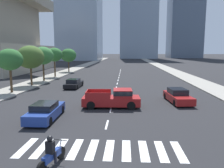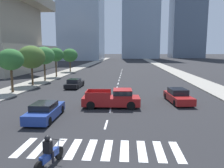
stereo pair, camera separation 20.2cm
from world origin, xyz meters
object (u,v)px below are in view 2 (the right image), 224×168
at_px(street_tree_nearest, 11,60).
at_px(street_tree_fifth, 70,55).
at_px(street_tree_second, 31,57).
at_px(sedan_black_0, 75,84).
at_px(motorcycle_trailing, 49,154).
at_px(sedan_red_1, 178,96).
at_px(sedan_blue_2, 45,111).
at_px(street_tree_third, 44,56).
at_px(street_tree_fourth, 56,55).
at_px(pickup_truck, 114,98).

height_order(street_tree_nearest, street_tree_fifth, street_tree_fifth).
bearing_deg(street_tree_nearest, street_tree_second, 90.00).
xyz_separation_m(sedan_black_0, street_tree_nearest, (-6.53, -4.78, 3.53)).
bearing_deg(sedan_black_0, street_tree_nearest, 128.29).
relative_size(motorcycle_trailing, sedan_red_1, 0.43).
xyz_separation_m(motorcycle_trailing, sedan_red_1, (8.55, 13.18, 0.05)).
bearing_deg(sedan_blue_2, motorcycle_trailing, -158.82).
height_order(motorcycle_trailing, sedan_red_1, motorcycle_trailing).
distance_m(motorcycle_trailing, street_tree_nearest, 20.08).
distance_m(sedan_blue_2, street_tree_third, 22.41).
xyz_separation_m(street_tree_fourth, street_tree_fifth, (-0.00, 10.72, -0.30)).
relative_size(motorcycle_trailing, pickup_truck, 0.40).
height_order(pickup_truck, street_tree_fourth, street_tree_fourth).
bearing_deg(street_tree_nearest, street_tree_fourth, 90.00).
height_order(pickup_truck, street_tree_second, street_tree_second).
bearing_deg(street_tree_fourth, street_tree_third, -90.00).
relative_size(motorcycle_trailing, street_tree_nearest, 0.40).
xyz_separation_m(sedan_blue_2, street_tree_third, (-7.78, 20.68, 3.75)).
relative_size(street_tree_second, street_tree_third, 1.01).
relative_size(sedan_black_0, sedan_blue_2, 0.99).
height_order(street_tree_nearest, street_tree_second, street_tree_second).
xyz_separation_m(street_tree_nearest, street_tree_second, (0.00, 5.82, 0.15)).
distance_m(street_tree_second, street_tree_fourth, 11.08).
distance_m(street_tree_third, street_tree_fifth, 16.80).
relative_size(pickup_truck, street_tree_second, 0.92).
relative_size(street_tree_fourth, street_tree_fifth, 1.01).
xyz_separation_m(street_tree_third, street_tree_fifth, (-0.00, 16.80, -0.24)).
height_order(sedan_black_0, street_tree_second, street_tree_second).
height_order(sedan_red_1, street_tree_third, street_tree_third).
height_order(sedan_red_1, street_tree_second, street_tree_second).
distance_m(sedan_blue_2, street_tree_second, 17.88).
bearing_deg(sedan_blue_2, street_tree_third, 19.94).
distance_m(sedan_blue_2, street_tree_nearest, 13.04).
xyz_separation_m(motorcycle_trailing, street_tree_fifth, (-10.54, 44.35, 3.54)).
bearing_deg(street_tree_fourth, sedan_blue_2, -73.78).
bearing_deg(sedan_black_0, street_tree_fifth, 18.05).
height_order(sedan_black_0, street_tree_third, street_tree_third).
xyz_separation_m(sedan_red_1, sedan_blue_2, (-11.31, -6.31, -0.02)).
distance_m(sedan_black_0, sedan_blue_2, 14.69).
distance_m(pickup_truck, street_tree_nearest, 14.43).
bearing_deg(street_tree_third, street_tree_fifth, 90.00).
height_order(motorcycle_trailing, street_tree_third, street_tree_third).
distance_m(motorcycle_trailing, street_tree_fifth, 45.72).
height_order(sedan_blue_2, street_tree_third, street_tree_third).
relative_size(motorcycle_trailing, sedan_black_0, 0.45).
xyz_separation_m(sedan_red_1, street_tree_second, (-19.10, 9.37, 3.62)).
height_order(sedan_red_1, street_tree_fourth, street_tree_fourth).
distance_m(motorcycle_trailing, sedan_red_1, 15.71).
relative_size(pickup_truck, sedan_blue_2, 1.13).
bearing_deg(street_tree_second, street_tree_nearest, -90.00).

